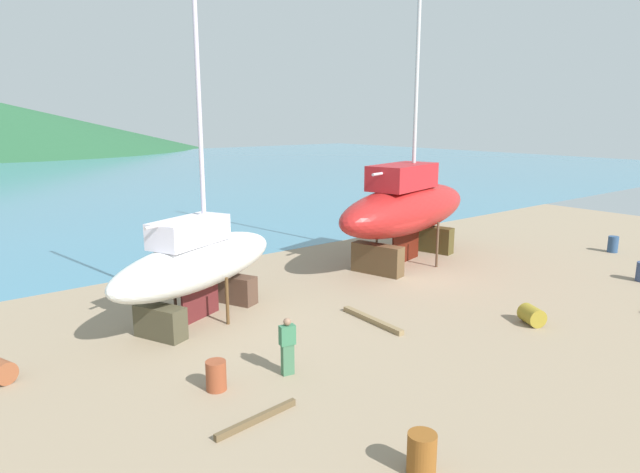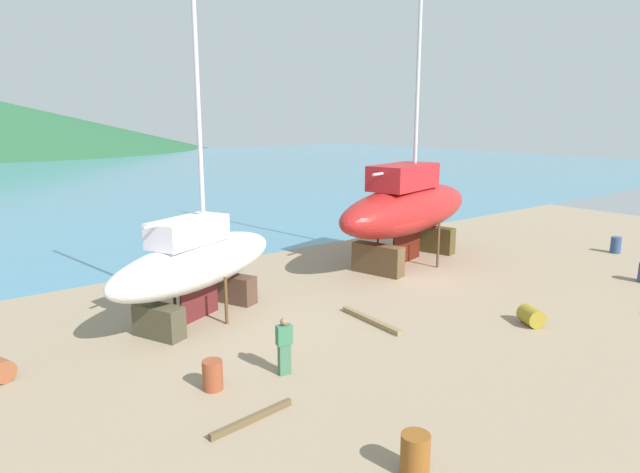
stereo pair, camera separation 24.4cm
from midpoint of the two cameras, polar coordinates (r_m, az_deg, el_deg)
The scene contains 12 objects.
ground_plane at distance 22.97m, azimuth 18.65°, elevation -6.63°, with size 50.17×50.17×0.00m, color gray.
sea_water at distance 74.40m, azimuth -23.53°, elevation 5.67°, with size 166.74×94.89×0.01m, color teal.
headland_hill at distance 145.65m, azimuth -29.75°, elevation 7.80°, with size 175.65×175.65×21.45m, color #275B37.
sailboat_small_center at distance 20.15m, azimuth -12.22°, elevation -2.64°, with size 8.31×5.26×11.99m.
sailboat_mid_port at distance 27.74m, azimuth 9.26°, elevation 2.96°, with size 11.39×5.74×18.06m.
worker at distance 15.89m, azimuth -3.26°, elevation -11.12°, with size 0.48×0.33×1.69m.
barrel_tipped_center at distance 20.99m, azimuth 21.25°, elevation -7.66°, with size 0.66×0.66×0.85m, color olive.
barrel_tipped_left at distance 12.28m, azimuth 10.38°, elevation -21.20°, with size 0.61×0.61×0.88m, color brown.
barrel_tar_black at distance 33.76m, azimuth 28.36°, elevation -0.77°, with size 0.53×0.53×0.87m, color navy.
barrel_by_slipway at distance 15.50m, azimuth -10.55°, elevation -13.85°, with size 0.55×0.55×0.81m, color brown.
timber_plank_near at distance 19.98m, azimuth 5.61°, elevation -8.59°, with size 3.03×0.22×0.18m, color olive.
timber_plank_far at distance 14.04m, azimuth -6.49°, elevation -18.15°, with size 2.38×0.12×0.17m, color brown.
Camera 2 is at (-18.30, -16.71, 7.16)m, focal length 31.06 mm.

